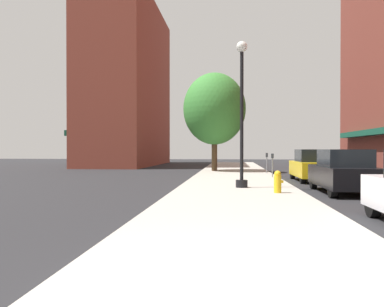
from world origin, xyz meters
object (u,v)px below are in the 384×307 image
parking_meter_far (272,162)px  tree_near (214,109)px  lamppost (242,111)px  car_black (343,172)px  car_yellow (313,166)px  fire_hydrant (278,182)px  parking_meter_near (267,160)px

parking_meter_far → tree_near: tree_near is taller
lamppost → car_black: bearing=-10.5°
lamppost → parking_meter_far: size_ratio=4.50×
parking_meter_far → car_yellow: 2.26m
parking_meter_far → fire_hydrant: bearing=-94.5°
parking_meter_near → parking_meter_far: same height
fire_hydrant → parking_meter_near: bearing=86.9°
car_black → car_yellow: 5.73m
car_yellow → parking_meter_far: bearing=150.1°
tree_near → lamppost: bearing=-82.6°
lamppost → tree_near: tree_near is taller
car_yellow → tree_near: bearing=126.3°
lamppost → parking_meter_near: size_ratio=4.50×
fire_hydrant → lamppost: bearing=122.6°
fire_hydrant → car_yellow: 7.40m
lamppost → car_black: lamppost is taller
lamppost → fire_hydrant: bearing=-57.4°
lamppost → car_yellow: bearing=52.9°
fire_hydrant → car_black: bearing=25.0°
car_black → parking_meter_far: bearing=104.3°
fire_hydrant → car_yellow: (2.58, 6.93, 0.29)m
fire_hydrant → parking_meter_near: size_ratio=0.60×
parking_meter_far → tree_near: 8.06m
tree_near → car_black: (5.42, -13.19, -3.75)m
parking_meter_near → car_black: car_black is taller
parking_meter_near → car_yellow: 5.04m
parking_meter_near → fire_hydrant: bearing=-93.1°
lamppost → car_black: (3.80, -0.70, -2.39)m
car_black → car_yellow: (0.00, 5.73, 0.00)m
fire_hydrant → parking_meter_far: parking_meter_far is taller
parking_meter_far → car_yellow: car_yellow is taller
lamppost → car_black: size_ratio=1.37×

